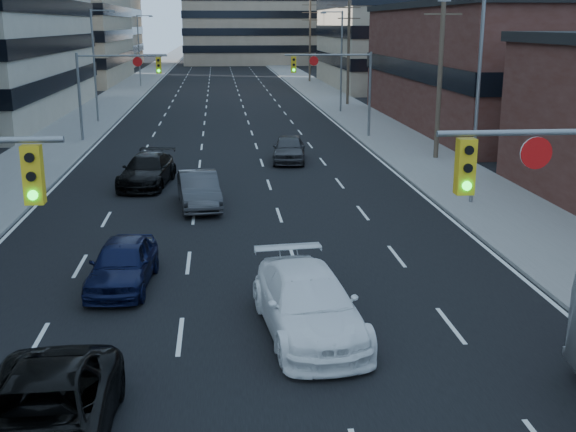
# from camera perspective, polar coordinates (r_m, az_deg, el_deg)

# --- Properties ---
(road_surface) EXTENTS (18.00, 300.00, 0.02)m
(road_surface) POSITION_cam_1_polar(r_m,az_deg,el_deg) (135.66, -5.35, 11.53)
(road_surface) COLOR black
(road_surface) RESTS_ON ground
(sidewalk_left) EXTENTS (5.00, 300.00, 0.15)m
(sidewalk_left) POSITION_cam_1_polar(r_m,az_deg,el_deg) (136.08, -10.30, 11.40)
(sidewalk_left) COLOR slate
(sidewalk_left) RESTS_ON ground
(sidewalk_right) EXTENTS (5.00, 300.00, 0.15)m
(sidewalk_right) POSITION_cam_1_polar(r_m,az_deg,el_deg) (136.20, -0.41, 11.64)
(sidewalk_right) COLOR slate
(sidewalk_right) RESTS_ON ground
(office_left_far) EXTENTS (20.00, 30.00, 16.00)m
(office_left_far) POSITION_cam_1_polar(r_m,az_deg,el_deg) (107.98, -18.61, 14.24)
(office_left_far) COLOR gray
(office_left_far) RESTS_ON ground
(storefront_right_mid) EXTENTS (20.00, 30.00, 9.00)m
(storefront_right_mid) POSITION_cam_1_polar(r_m,az_deg,el_deg) (60.77, 18.79, 10.99)
(storefront_right_mid) COLOR #472119
(storefront_right_mid) RESTS_ON ground
(office_right_far) EXTENTS (22.00, 28.00, 14.00)m
(office_right_far) POSITION_cam_1_polar(r_m,az_deg,el_deg) (96.90, 10.14, 14.19)
(office_right_far) COLOR gray
(office_right_far) RESTS_ON ground
(bg_block_left) EXTENTS (24.00, 24.00, 20.00)m
(bg_block_left) POSITION_cam_1_polar(r_m,az_deg,el_deg) (147.99, -16.78, 15.13)
(bg_block_left) COLOR #ADA089
(bg_block_left) RESTS_ON ground
(bg_block_right) EXTENTS (22.00, 22.00, 12.00)m
(bg_block_right) POSITION_cam_1_polar(r_m,az_deg,el_deg) (139.33, 8.27, 14.00)
(bg_block_right) COLOR gray
(bg_block_right) RESTS_ON ground
(signal_far_left) EXTENTS (6.09, 0.33, 6.00)m
(signal_far_left) POSITION_cam_1_polar(r_m,az_deg,el_deg) (51.03, -13.65, 10.52)
(signal_far_left) COLOR slate
(signal_far_left) RESTS_ON ground
(signal_far_right) EXTENTS (6.09, 0.33, 6.00)m
(signal_far_right) POSITION_cam_1_polar(r_m,az_deg,el_deg) (51.24, 3.94, 10.92)
(signal_far_right) COLOR slate
(signal_far_right) RESTS_ON ground
(utility_pole_block) EXTENTS (2.20, 0.28, 11.00)m
(utility_pole_block) POSITION_cam_1_polar(r_m,az_deg,el_deg) (43.43, 11.97, 11.88)
(utility_pole_block) COLOR #4C3D2D
(utility_pole_block) RESTS_ON ground
(utility_pole_midblock) EXTENTS (2.20, 0.28, 11.00)m
(utility_pole_midblock) POSITION_cam_1_polar(r_m,az_deg,el_deg) (72.61, 4.80, 13.23)
(utility_pole_midblock) COLOR #4C3D2D
(utility_pole_midblock) RESTS_ON ground
(utility_pole_distant) EXTENTS (2.20, 0.28, 11.00)m
(utility_pole_distant) POSITION_cam_1_polar(r_m,az_deg,el_deg) (102.26, 1.74, 13.74)
(utility_pole_distant) COLOR #4C3D2D
(utility_pole_distant) RESTS_ON ground
(streetlight_left_mid) EXTENTS (2.03, 0.22, 9.00)m
(streetlight_left_mid) POSITION_cam_1_polar(r_m,az_deg,el_deg) (61.26, -14.93, 11.81)
(streetlight_left_mid) COLOR slate
(streetlight_left_mid) RESTS_ON ground
(streetlight_left_far) EXTENTS (2.03, 0.22, 9.00)m
(streetlight_left_far) POSITION_cam_1_polar(r_m,az_deg,el_deg) (95.96, -11.62, 12.95)
(streetlight_left_far) COLOR slate
(streetlight_left_far) RESTS_ON ground
(streetlight_right_near) EXTENTS (2.03, 0.22, 9.00)m
(streetlight_right_near) POSITION_cam_1_polar(r_m,az_deg,el_deg) (32.48, 14.51, 9.53)
(streetlight_right_near) COLOR slate
(streetlight_right_near) RESTS_ON ground
(streetlight_right_far) EXTENTS (2.03, 0.22, 9.00)m
(streetlight_right_far) POSITION_cam_1_polar(r_m,az_deg,el_deg) (66.41, 4.11, 12.47)
(streetlight_right_far) COLOR slate
(streetlight_right_far) RESTS_ON ground
(black_pickup) EXTENTS (2.61, 5.49, 1.51)m
(black_pickup) POSITION_cam_1_polar(r_m,az_deg,el_deg) (14.59, -18.81, -14.98)
(black_pickup) COLOR black
(black_pickup) RESTS_ON ground
(white_van) EXTENTS (2.90, 5.93, 1.66)m
(white_van) POSITION_cam_1_polar(r_m,az_deg,el_deg) (18.84, 1.62, -6.93)
(white_van) COLOR white
(white_van) RESTS_ON ground
(sedan_blue) EXTENTS (2.07, 4.51, 1.50)m
(sedan_blue) POSITION_cam_1_polar(r_m,az_deg,el_deg) (22.69, -12.93, -3.68)
(sedan_blue) COLOR black
(sedan_blue) RESTS_ON ground
(sedan_grey_center) EXTENTS (2.15, 4.86, 1.55)m
(sedan_grey_center) POSITION_cam_1_polar(r_m,az_deg,el_deg) (32.00, -7.06, 2.05)
(sedan_grey_center) COLOR #353538
(sedan_grey_center) RESTS_ON ground
(sedan_black_far) EXTENTS (2.90, 5.63, 1.56)m
(sedan_black_far) POSITION_cam_1_polar(r_m,az_deg,el_deg) (36.69, -11.06, 3.54)
(sedan_black_far) COLOR black
(sedan_black_far) RESTS_ON ground
(sedan_grey_right) EXTENTS (2.36, 4.78, 1.57)m
(sedan_grey_right) POSITION_cam_1_polar(r_m,az_deg,el_deg) (42.47, 0.09, 5.35)
(sedan_grey_right) COLOR #373739
(sedan_grey_right) RESTS_ON ground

